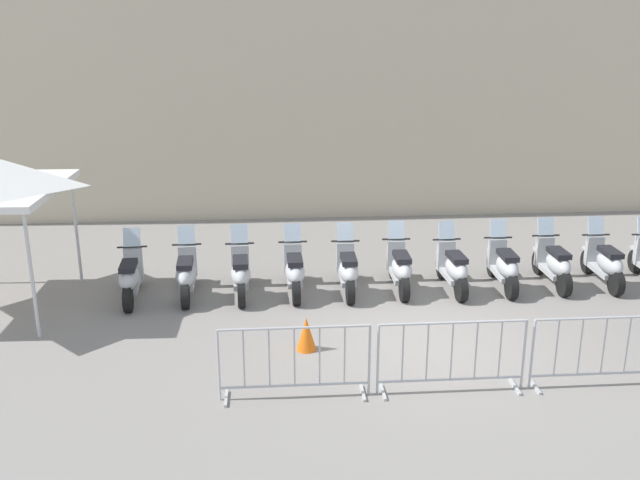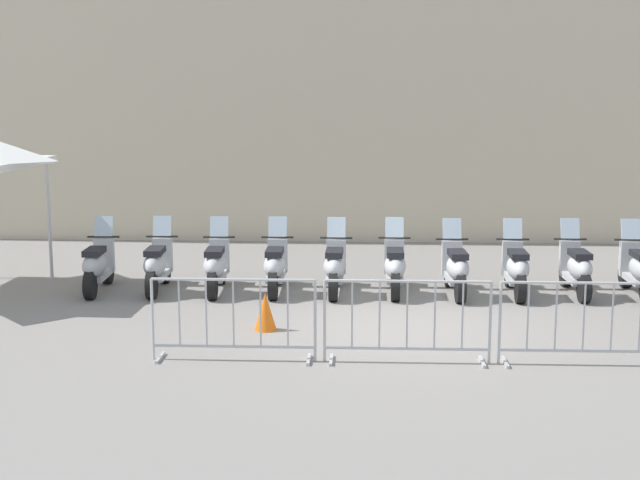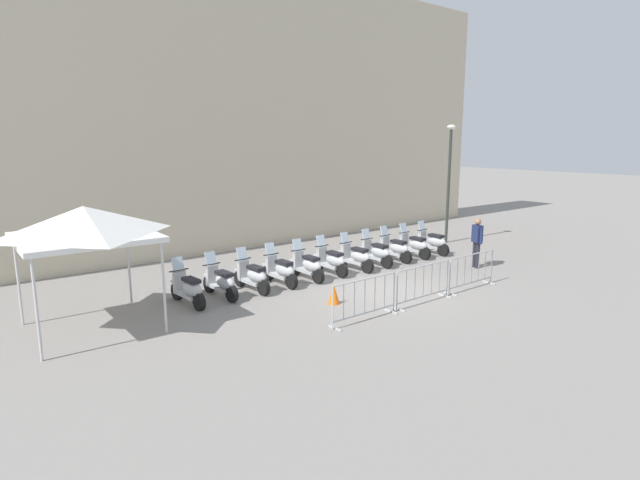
{
  "view_description": "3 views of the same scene",
  "coord_description": "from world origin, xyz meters",
  "px_view_note": "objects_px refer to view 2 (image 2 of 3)",
  "views": [
    {
      "loc": [
        -2.22,
        -10.45,
        5.05
      ],
      "look_at": [
        -1.59,
        2.46,
        0.99
      ],
      "focal_mm": 39.78,
      "sensor_mm": 36.0,
      "label": 1
    },
    {
      "loc": [
        -0.26,
        -12.33,
        3.34
      ],
      "look_at": [
        -1.28,
        1.48,
        1.04
      ],
      "focal_mm": 49.19,
      "sensor_mm": 36.0,
      "label": 2
    },
    {
      "loc": [
        -10.27,
        -10.6,
        4.37
      ],
      "look_at": [
        -0.43,
        2.4,
        1.18
      ],
      "focal_mm": 28.75,
      "sensor_mm": 36.0,
      "label": 3
    }
  ],
  "objects_px": {
    "motorcycle_6": "(456,269)",
    "traffic_cone": "(265,311)",
    "motorcycle_1": "(157,266)",
    "motorcycle_4": "(335,268)",
    "barrier_segment_0": "(234,320)",
    "motorcycle_3": "(275,267)",
    "motorcycle_5": "(395,268)",
    "motorcycle_9": "(638,270)",
    "barrier_segment_1": "(407,322)",
    "motorcycle_0": "(97,266)",
    "motorcycle_8": "(577,269)",
    "barrier_segment_2": "(584,324)",
    "motorcycle_7": "(516,269)",
    "motorcycle_2": "(216,267)"
  },
  "relations": [
    {
      "from": "motorcycle_6",
      "to": "barrier_segment_0",
      "type": "distance_m",
      "value": 4.97
    },
    {
      "from": "motorcycle_1",
      "to": "motorcycle_3",
      "type": "bearing_deg",
      "value": 1.93
    },
    {
      "from": "motorcycle_1",
      "to": "barrier_segment_1",
      "type": "relative_size",
      "value": 0.82
    },
    {
      "from": "motorcycle_8",
      "to": "motorcycle_0",
      "type": "bearing_deg",
      "value": -177.54
    },
    {
      "from": "motorcycle_6",
      "to": "motorcycle_4",
      "type": "bearing_deg",
      "value": -179.6
    },
    {
      "from": "barrier_segment_1",
      "to": "barrier_segment_2",
      "type": "relative_size",
      "value": 1.0
    },
    {
      "from": "motorcycle_0",
      "to": "motorcycle_2",
      "type": "xyz_separation_m",
      "value": [
        2.03,
        0.12,
        0.0
      ]
    },
    {
      "from": "motorcycle_7",
      "to": "barrier_segment_1",
      "type": "bearing_deg",
      "value": -116.25
    },
    {
      "from": "motorcycle_3",
      "to": "traffic_cone",
      "type": "xyz_separation_m",
      "value": [
        0.15,
        -2.4,
        -0.18
      ]
    },
    {
      "from": "motorcycle_7",
      "to": "motorcycle_9",
      "type": "relative_size",
      "value": 1.0
    },
    {
      "from": "motorcycle_9",
      "to": "barrier_segment_1",
      "type": "relative_size",
      "value": 0.82
    },
    {
      "from": "motorcycle_4",
      "to": "motorcycle_7",
      "type": "height_order",
      "value": "same"
    },
    {
      "from": "barrier_segment_1",
      "to": "traffic_cone",
      "type": "distance_m",
      "value": 2.45
    },
    {
      "from": "motorcycle_8",
      "to": "barrier_segment_2",
      "type": "bearing_deg",
      "value": -100.74
    },
    {
      "from": "motorcycle_0",
      "to": "motorcycle_6",
      "type": "xyz_separation_m",
      "value": [
        6.08,
        0.19,
        0.0
      ]
    },
    {
      "from": "barrier_segment_1",
      "to": "motorcycle_4",
      "type": "bearing_deg",
      "value": 106.48
    },
    {
      "from": "motorcycle_1",
      "to": "motorcycle_9",
      "type": "relative_size",
      "value": 1.0
    },
    {
      "from": "motorcycle_4",
      "to": "motorcycle_6",
      "type": "bearing_deg",
      "value": 0.4
    },
    {
      "from": "motorcycle_3",
      "to": "barrier_segment_1",
      "type": "xyz_separation_m",
      "value": [
        2.14,
        -3.8,
        0.07
      ]
    },
    {
      "from": "motorcycle_2",
      "to": "barrier_segment_1",
      "type": "height_order",
      "value": "motorcycle_2"
    },
    {
      "from": "traffic_cone",
      "to": "barrier_segment_0",
      "type": "bearing_deg",
      "value": -97.88
    },
    {
      "from": "motorcycle_1",
      "to": "motorcycle_6",
      "type": "distance_m",
      "value": 5.07
    },
    {
      "from": "barrier_segment_0",
      "to": "traffic_cone",
      "type": "bearing_deg",
      "value": 82.12
    },
    {
      "from": "barrier_segment_2",
      "to": "motorcycle_4",
      "type": "bearing_deg",
      "value": 131.54
    },
    {
      "from": "motorcycle_8",
      "to": "traffic_cone",
      "type": "relative_size",
      "value": 3.13
    },
    {
      "from": "motorcycle_4",
      "to": "barrier_segment_1",
      "type": "distance_m",
      "value": 3.97
    },
    {
      "from": "motorcycle_3",
      "to": "motorcycle_7",
      "type": "xyz_separation_m",
      "value": [
        4.05,
        0.08,
        0.0
      ]
    },
    {
      "from": "motorcycle_3",
      "to": "barrier_segment_1",
      "type": "relative_size",
      "value": 0.82
    },
    {
      "from": "barrier_segment_0",
      "to": "motorcycle_6",
      "type": "bearing_deg",
      "value": 51.41
    },
    {
      "from": "motorcycle_3",
      "to": "motorcycle_6",
      "type": "relative_size",
      "value": 1.0
    },
    {
      "from": "barrier_segment_0",
      "to": "traffic_cone",
      "type": "xyz_separation_m",
      "value": [
        0.2,
        1.47,
        -0.25
      ]
    },
    {
      "from": "motorcycle_6",
      "to": "traffic_cone",
      "type": "xyz_separation_m",
      "value": [
        -2.9,
        -2.41,
        -0.18
      ]
    },
    {
      "from": "motorcycle_5",
      "to": "motorcycle_9",
      "type": "xyz_separation_m",
      "value": [
        4.06,
        0.09,
        0.0
      ]
    },
    {
      "from": "motorcycle_0",
      "to": "barrier_segment_1",
      "type": "distance_m",
      "value": 6.32
    },
    {
      "from": "motorcycle_6",
      "to": "traffic_cone",
      "type": "bearing_deg",
      "value": -140.19
    },
    {
      "from": "motorcycle_4",
      "to": "motorcycle_8",
      "type": "height_order",
      "value": "same"
    },
    {
      "from": "motorcycle_0",
      "to": "motorcycle_1",
      "type": "xyz_separation_m",
      "value": [
        1.01,
        0.11,
        0.0
      ]
    },
    {
      "from": "motorcycle_5",
      "to": "barrier_segment_2",
      "type": "distance_m",
      "value": 4.46
    },
    {
      "from": "motorcycle_6",
      "to": "motorcycle_2",
      "type": "bearing_deg",
      "value": -178.95
    },
    {
      "from": "motorcycle_2",
      "to": "motorcycle_4",
      "type": "relative_size",
      "value": 1.0
    },
    {
      "from": "barrier_segment_0",
      "to": "traffic_cone",
      "type": "relative_size",
      "value": 3.83
    },
    {
      "from": "motorcycle_2",
      "to": "barrier_segment_0",
      "type": "distance_m",
      "value": 3.93
    },
    {
      "from": "motorcycle_1",
      "to": "motorcycle_4",
      "type": "height_order",
      "value": "same"
    },
    {
      "from": "traffic_cone",
      "to": "motorcycle_6",
      "type": "bearing_deg",
      "value": 39.81
    },
    {
      "from": "motorcycle_6",
      "to": "motorcycle_0",
      "type": "bearing_deg",
      "value": -178.21
    },
    {
      "from": "motorcycle_0",
      "to": "motorcycle_3",
      "type": "relative_size",
      "value": 1.0
    },
    {
      "from": "motorcycle_1",
      "to": "motorcycle_9",
      "type": "xyz_separation_m",
      "value": [
        8.11,
        0.24,
        0.0
      ]
    },
    {
      "from": "barrier_segment_0",
      "to": "barrier_segment_1",
      "type": "xyz_separation_m",
      "value": [
        2.19,
        0.06,
        0.0
      ]
    },
    {
      "from": "motorcycle_3",
      "to": "motorcycle_9",
      "type": "bearing_deg",
      "value": 1.61
    },
    {
      "from": "motorcycle_3",
      "to": "motorcycle_5",
      "type": "height_order",
      "value": "same"
    }
  ]
}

